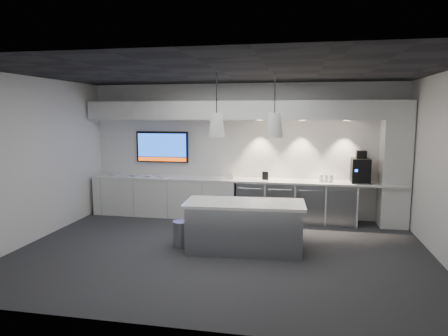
% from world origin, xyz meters
% --- Properties ---
extents(floor, '(7.00, 7.00, 0.00)m').
position_xyz_m(floor, '(0.00, 0.00, 0.00)').
color(floor, '#2E2E30').
rests_on(floor, ground).
extents(ceiling, '(7.00, 7.00, 0.00)m').
position_xyz_m(ceiling, '(0.00, 0.00, 3.00)').
color(ceiling, black).
rests_on(ceiling, wall_back).
extents(wall_back, '(7.00, 0.00, 7.00)m').
position_xyz_m(wall_back, '(0.00, 2.50, 1.50)').
color(wall_back, white).
rests_on(wall_back, floor).
extents(wall_front, '(7.00, 0.00, 7.00)m').
position_xyz_m(wall_front, '(0.00, -2.50, 1.50)').
color(wall_front, white).
rests_on(wall_front, floor).
extents(wall_left, '(0.00, 7.00, 7.00)m').
position_xyz_m(wall_left, '(-3.50, 0.00, 1.50)').
color(wall_left, white).
rests_on(wall_left, floor).
extents(back_counter, '(6.80, 0.65, 0.04)m').
position_xyz_m(back_counter, '(0.00, 2.17, 0.88)').
color(back_counter, white).
rests_on(back_counter, left_base_cabinets).
extents(left_base_cabinets, '(3.30, 0.63, 0.86)m').
position_xyz_m(left_base_cabinets, '(-1.75, 2.17, 0.43)').
color(left_base_cabinets, white).
rests_on(left_base_cabinets, floor).
extents(fridge_unit_a, '(0.60, 0.61, 0.85)m').
position_xyz_m(fridge_unit_a, '(0.25, 2.17, 0.42)').
color(fridge_unit_a, '#919499').
rests_on(fridge_unit_a, floor).
extents(fridge_unit_b, '(0.60, 0.61, 0.85)m').
position_xyz_m(fridge_unit_b, '(0.88, 2.17, 0.42)').
color(fridge_unit_b, '#919499').
rests_on(fridge_unit_b, floor).
extents(fridge_unit_c, '(0.60, 0.61, 0.85)m').
position_xyz_m(fridge_unit_c, '(1.51, 2.17, 0.42)').
color(fridge_unit_c, '#919499').
rests_on(fridge_unit_c, floor).
extents(fridge_unit_d, '(0.60, 0.61, 0.85)m').
position_xyz_m(fridge_unit_d, '(2.14, 2.17, 0.42)').
color(fridge_unit_d, '#919499').
rests_on(fridge_unit_d, floor).
extents(backsplash, '(4.60, 0.03, 1.30)m').
position_xyz_m(backsplash, '(1.20, 2.48, 1.55)').
color(backsplash, white).
rests_on(backsplash, wall_back).
extents(soffit, '(6.90, 0.60, 0.40)m').
position_xyz_m(soffit, '(0.00, 2.20, 2.40)').
color(soffit, white).
rests_on(soffit, wall_back).
extents(column, '(0.55, 0.55, 2.60)m').
position_xyz_m(column, '(3.20, 2.20, 1.30)').
color(column, white).
rests_on(column, floor).
extents(wall_tv, '(1.25, 0.07, 0.72)m').
position_xyz_m(wall_tv, '(-1.90, 2.45, 1.56)').
color(wall_tv, black).
rests_on(wall_tv, wall_back).
extents(island, '(2.06, 0.98, 0.85)m').
position_xyz_m(island, '(0.38, 0.11, 0.43)').
color(island, '#919499').
rests_on(island, floor).
extents(bin, '(0.32, 0.32, 0.44)m').
position_xyz_m(bin, '(-0.76, 0.18, 0.22)').
color(bin, '#919499').
rests_on(bin, floor).
extents(coffee_machine, '(0.37, 0.54, 0.67)m').
position_xyz_m(coffee_machine, '(2.52, 2.20, 1.18)').
color(coffee_machine, black).
rests_on(coffee_machine, back_counter).
extents(sign_black, '(0.14, 0.06, 0.18)m').
position_xyz_m(sign_black, '(0.54, 2.16, 0.99)').
color(sign_black, black).
rests_on(sign_black, back_counter).
extents(sign_white, '(0.18, 0.05, 0.14)m').
position_xyz_m(sign_white, '(-0.25, 2.12, 0.97)').
color(sign_white, white).
rests_on(sign_white, back_counter).
extents(cup_cluster, '(0.29, 0.18, 0.16)m').
position_xyz_m(cup_cluster, '(1.84, 2.16, 0.98)').
color(cup_cluster, white).
rests_on(cup_cluster, back_counter).
extents(tray_a, '(0.17, 0.17, 0.02)m').
position_xyz_m(tray_a, '(-2.97, 2.12, 0.91)').
color(tray_a, '#BBBBBB').
rests_on(tray_a, back_counter).
extents(tray_b, '(0.20, 0.20, 0.02)m').
position_xyz_m(tray_b, '(-2.47, 2.12, 0.91)').
color(tray_b, '#BBBBBB').
rests_on(tray_b, back_counter).
extents(tray_c, '(0.19, 0.19, 0.02)m').
position_xyz_m(tray_c, '(-2.11, 2.12, 0.91)').
color(tray_c, '#BBBBBB').
rests_on(tray_c, back_counter).
extents(tray_d, '(0.20, 0.20, 0.02)m').
position_xyz_m(tray_d, '(-1.77, 2.09, 0.91)').
color(tray_d, '#BBBBBB').
rests_on(tray_d, back_counter).
extents(pendant_left, '(0.28, 0.28, 1.10)m').
position_xyz_m(pendant_left, '(-0.10, 0.11, 2.15)').
color(pendant_left, white).
rests_on(pendant_left, ceiling).
extents(pendant_right, '(0.28, 0.28, 1.10)m').
position_xyz_m(pendant_right, '(0.86, 0.11, 2.15)').
color(pendant_right, white).
rests_on(pendant_right, ceiling).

